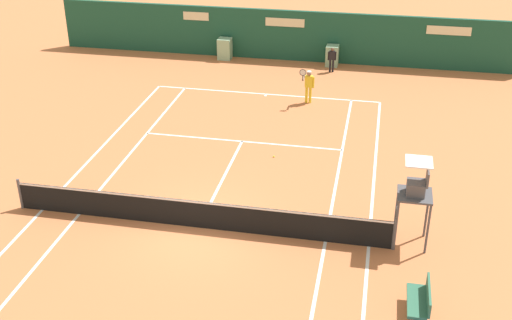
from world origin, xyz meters
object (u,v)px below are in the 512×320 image
object	(u,v)px
ball_kid_left_post	(332,58)
tennis_ball_near_service_line	(274,156)
player_on_baseline	(309,84)
umpire_chair	(416,191)
player_bench	(421,299)

from	to	relation	value
ball_kid_left_post	tennis_ball_near_service_line	world-z (taller)	ball_kid_left_post
player_on_baseline	tennis_ball_near_service_line	distance (m)	5.83
tennis_ball_near_service_line	umpire_chair	bearing A→B (deg)	-44.03
umpire_chair	ball_kid_left_post	size ratio (longest dim) A/B	2.14
player_on_baseline	ball_kid_left_post	bearing A→B (deg)	-97.31
player_on_baseline	player_bench	bearing A→B (deg)	109.48
player_bench	tennis_ball_near_service_line	distance (m)	9.64
ball_kid_left_post	player_on_baseline	bearing A→B (deg)	75.00
ball_kid_left_post	tennis_ball_near_service_line	distance (m)	10.29
umpire_chair	player_bench	world-z (taller)	umpire_chair
player_bench	ball_kid_left_post	xyz separation A→B (m)	(-3.99, 18.30, 0.24)
umpire_chair	tennis_ball_near_service_line	distance (m)	7.17
umpire_chair	player_bench	xyz separation A→B (m)	(0.21, -3.28, -1.29)
player_bench	tennis_ball_near_service_line	world-z (taller)	player_bench
tennis_ball_near_service_line	ball_kid_left_post	bearing A→B (deg)	83.19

